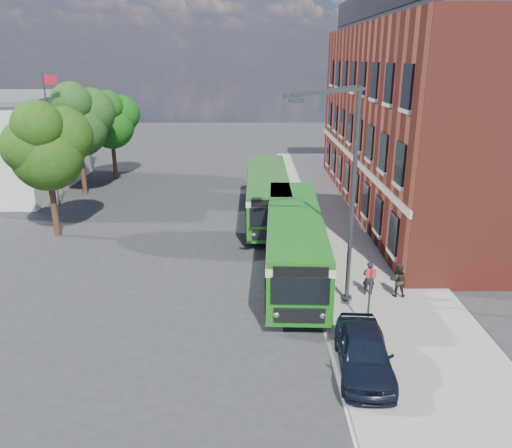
{
  "coord_description": "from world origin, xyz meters",
  "views": [
    {
      "loc": [
        1.11,
        -21.18,
        10.01
      ],
      "look_at": [
        1.37,
        2.11,
        2.2
      ],
      "focal_mm": 35.0,
      "sensor_mm": 36.0,
      "label": 1
    }
  ],
  "objects_px": {
    "street_lamp": "(344,195)",
    "bus_front": "(294,237)",
    "parked_car": "(364,352)",
    "bus_rear": "(267,191)"
  },
  "relations": [
    {
      "from": "bus_rear",
      "to": "parked_car",
      "type": "height_order",
      "value": "bus_rear"
    },
    {
      "from": "street_lamp",
      "to": "bus_rear",
      "type": "xyz_separation_m",
      "value": [
        -2.64,
        11.99,
        -2.96
      ]
    },
    {
      "from": "bus_front",
      "to": "bus_rear",
      "type": "xyz_separation_m",
      "value": [
        -1.0,
        8.72,
        -0.0
      ]
    },
    {
      "from": "parked_car",
      "to": "bus_rear",
      "type": "bearing_deg",
      "value": 103.33
    },
    {
      "from": "bus_front",
      "to": "street_lamp",
      "type": "bearing_deg",
      "value": -63.42
    },
    {
      "from": "street_lamp",
      "to": "bus_rear",
      "type": "bearing_deg",
      "value": 102.42
    },
    {
      "from": "street_lamp",
      "to": "parked_car",
      "type": "height_order",
      "value": "street_lamp"
    },
    {
      "from": "street_lamp",
      "to": "bus_front",
      "type": "height_order",
      "value": "street_lamp"
    },
    {
      "from": "bus_front",
      "to": "parked_car",
      "type": "distance_m",
      "value": 8.58
    },
    {
      "from": "parked_car",
      "to": "street_lamp",
      "type": "bearing_deg",
      "value": 94.25
    }
  ]
}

